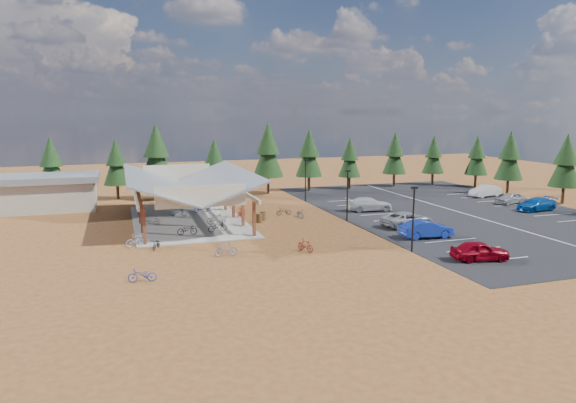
{
  "coord_description": "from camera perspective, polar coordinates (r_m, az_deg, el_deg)",
  "views": [
    {
      "loc": [
        -16.23,
        -43.65,
        10.73
      ],
      "look_at": [
        -0.64,
        3.63,
        2.03
      ],
      "focal_mm": 32.0,
      "sensor_mm": 36.0,
      "label": 1
    }
  ],
  "objects": [
    {
      "name": "ground",
      "position": [
        47.79,
        2.1,
        -3.07
      ],
      "size": [
        140.0,
        140.0,
        0.0
      ],
      "primitive_type": "plane",
      "color": "brown",
      "rests_on": "ground"
    },
    {
      "name": "asphalt_lot",
      "position": [
        59.13,
        18.11,
        -1.02
      ],
      "size": [
        27.0,
        44.0,
        0.04
      ],
      "primitive_type": "cube",
      "color": "black",
      "rests_on": "ground"
    },
    {
      "name": "concrete_pad",
      "position": [
        52.13,
        -11.0,
        -2.1
      ],
      "size": [
        10.6,
        18.6,
        0.1
      ],
      "primitive_type": "cube",
      "color": "gray",
      "rests_on": "ground"
    },
    {
      "name": "bike_pavilion",
      "position": [
        51.49,
        -11.14,
        2.01
      ],
      "size": [
        11.65,
        19.4,
        4.97
      ],
      "color": "brown",
      "rests_on": "concrete_pad"
    },
    {
      "name": "outbuilding",
      "position": [
        62.74,
        -25.17,
        0.99
      ],
      "size": [
        11.0,
        7.0,
        3.9
      ],
      "color": "#ADA593",
      "rests_on": "ground"
    },
    {
      "name": "lamp_post_0",
      "position": [
        40.53,
        13.74,
        -1.41
      ],
      "size": [
        0.5,
        0.25,
        5.14
      ],
      "color": "black",
      "rests_on": "ground"
    },
    {
      "name": "lamp_post_1",
      "position": [
        50.93,
        6.62,
        1.09
      ],
      "size": [
        0.5,
        0.25,
        5.14
      ],
      "color": "black",
      "rests_on": "ground"
    },
    {
      "name": "lamp_post_2",
      "position": [
        61.92,
        1.96,
        2.71
      ],
      "size": [
        0.5,
        0.25,
        5.14
      ],
      "color": "black",
      "rests_on": "ground"
    },
    {
      "name": "trash_bin_0",
      "position": [
        50.44,
        -3.22,
        -1.87
      ],
      "size": [
        0.6,
        0.6,
        0.9
      ],
      "primitive_type": "cylinder",
      "color": "#513A1D",
      "rests_on": "ground"
    },
    {
      "name": "trash_bin_1",
      "position": [
        51.49,
        -2.82,
        -1.62
      ],
      "size": [
        0.6,
        0.6,
        0.9
      ],
      "primitive_type": "cylinder",
      "color": "#513A1D",
      "rests_on": "ground"
    },
    {
      "name": "pine_0",
      "position": [
        66.46,
        -24.83,
        3.91
      ],
      "size": [
        3.4,
        3.4,
        7.93
      ],
      "color": "#382314",
      "rests_on": "ground"
    },
    {
      "name": "pine_1",
      "position": [
        66.9,
        -18.56,
        4.14
      ],
      "size": [
        3.24,
        3.24,
        7.54
      ],
      "color": "#382314",
      "rests_on": "ground"
    },
    {
      "name": "pine_2",
      "position": [
        65.04,
        -14.42,
        5.24
      ],
      "size": [
        4.07,
        4.07,
        9.48
      ],
      "color": "#382314",
      "rests_on": "ground"
    },
    {
      "name": "pine_3",
      "position": [
        67.39,
        -8.18,
        4.52
      ],
      "size": [
        3.18,
        3.18,
        7.41
      ],
      "color": "#382314",
      "rests_on": "ground"
    },
    {
      "name": "pine_4",
      "position": [
        67.71,
        -2.25,
        5.7
      ],
      "size": [
        4.06,
        4.06,
        9.45
      ],
      "color": "#382314",
      "rests_on": "ground"
    },
    {
      "name": "pine_5",
      "position": [
        70.02,
        2.36,
        5.38
      ],
      "size": [
        3.66,
        3.66,
        8.53
      ],
      "color": "#382314",
      "rests_on": "ground"
    },
    {
      "name": "pine_6",
      "position": [
        72.46,
        6.87,
        4.88
      ],
      "size": [
        3.15,
        3.15,
        7.33
      ],
      "color": "#382314",
      "rests_on": "ground"
    },
    {
      "name": "pine_7",
      "position": [
        76.02,
        11.78,
        5.26
      ],
      "size": [
        3.4,
        3.4,
        7.93
      ],
      "color": "#382314",
      "rests_on": "ground"
    },
    {
      "name": "pine_8",
      "position": [
        79.01,
        15.86,
        5.03
      ],
      "size": [
        3.18,
        3.18,
        7.41
      ],
      "color": "#382314",
      "rests_on": "ground"
    },
    {
      "name": "pine_11",
      "position": [
        68.7,
        28.49,
        3.97
      ],
      "size": [
        3.55,
        3.55,
        8.28
      ],
      "color": "#382314",
      "rests_on": "ground"
    },
    {
      "name": "pine_12",
      "position": [
        72.85,
        23.41,
        4.67
      ],
      "size": [
        3.59,
        3.59,
        8.36
      ],
      "color": "#382314",
      "rests_on": "ground"
    },
    {
      "name": "pine_13",
      "position": [
        78.86,
        20.25,
        4.82
      ],
      "size": [
        3.21,
        3.21,
        7.48
      ],
      "color": "#382314",
      "rests_on": "ground"
    },
    {
      "name": "bike_0",
      "position": [
        45.92,
        -11.15,
        -3.09
      ],
      "size": [
        1.76,
        0.75,
        0.9
      ],
      "primitive_type": "imported",
      "rotation": [
        0.0,
        0.0,
        1.48
      ],
      "color": "black",
      "rests_on": "concrete_pad"
    },
    {
      "name": "bike_1",
      "position": [
        50.79,
        -14.98,
        -1.96
      ],
      "size": [
        1.65,
        0.83,
        0.96
      ],
      "primitive_type": "imported",
      "rotation": [
        0.0,
        0.0,
        1.32
      ],
      "color": "gray",
      "rests_on": "concrete_pad"
    },
    {
      "name": "bike_2",
      "position": [
        54.29,
        -12.09,
        -1.13
      ],
      "size": [
        1.74,
        0.8,
        0.88
      ],
      "primitive_type": "imported",
      "rotation": [
        0.0,
        0.0,
        1.44
      ],
      "color": "navy",
      "rests_on": "concrete_pad"
    },
    {
      "name": "bike_3",
      "position": [
        58.31,
        -13.34,
        -0.42
      ],
      "size": [
        1.51,
        0.56,
        0.89
      ],
      "primitive_type": "imported",
      "rotation": [
        0.0,
        0.0,
        1.67
      ],
      "color": "maroon",
      "rests_on": "concrete_pad"
    },
    {
      "name": "bike_4",
      "position": [
        46.61,
        -7.86,
        -2.8
      ],
      "size": [
        1.79,
        0.8,
        0.91
      ],
      "primitive_type": "imported",
      "rotation": [
        0.0,
        0.0,
        1.69
      ],
      "color": "black",
      "rests_on": "concrete_pad"
    },
    {
      "name": "bike_5",
      "position": [
        49.68,
        -7.95,
        -1.89
      ],
      "size": [
        1.85,
        0.57,
        1.1
      ],
      "primitive_type": "imported",
      "rotation": [
        0.0,
        0.0,
        1.6
      ],
      "color": "gray",
      "rests_on": "concrete_pad"
    },
    {
      "name": "bike_6",
      "position": [
        55.81,
        -9.64,
        -0.75
      ],
      "size": [
        1.77,
        0.93,
        0.88
      ],
      "primitive_type": "imported",
      "rotation": [
        0.0,
        0.0,
        1.78
      ],
      "color": "navy",
      "rests_on": "concrete_pad"
    },
    {
      "name": "bike_7",
      "position": [
        57.31,
        -9.28,
        -0.44
      ],
      "size": [
        1.59,
        0.91,
        0.92
      ],
      "primitive_type": "imported",
      "rotation": [
        0.0,
        0.0,
        1.9
      ],
      "color": "maroon",
      "rests_on": "concrete_pad"
    },
    {
      "name": "bike_8",
      "position": [
        41.99,
        -14.42,
        -4.62
      ],
      "size": [
        1.11,
        1.71,
        0.85
      ],
      "primitive_type": "imported",
      "rotation": [
        0.0,
        0.0,
        -0.37
      ],
      "color": "black",
      "rests_on": "ground"
    },
    {
      "name": "bike_9",
      "position": [
        43.23,
        -16.51,
        -4.16
      ],
      "size": [
        1.83,
        1.14,
        1.06
      ],
      "primitive_type": "imported",
      "rotation": [
        0.0,
        0.0,
        1.96
      ],
      "color": "gray",
      "rests_on": "ground"
    },
    {
      "name": "bike_10",
      "position": [
        34.37,
        -15.89,
        -7.85
      ],
      "size": [
        1.87,
        0.88,
        0.94
      ],
      "primitive_type": "imported",
      "rotation": [
        0.0,
        0.0,
        4.57
      ],
      "color": "#1436A1",
      "rests_on": "ground"
    },
    {
      "name": "bike_11",
      "position": [
        40.13,
        1.95,
        -4.88
      ],
      "size": [
        1.11,
        1.68,
        0.99
      ],
      "primitive_type": "imported",
      "rotation": [
        0.0,
        0.0,
        0.44
      ],
      "color": "maroon",
      "rests_on": "ground"
    },
    {
      "name": "bike_13",
      "position": [
        39.08,
        -6.91,
        -5.27
      ],
      "size": [
        1.83,
        0.57,
        1.09
      ],
      "primitive_type": "imported",
      "rotation": [
        0.0,
        0.0,
        4.75
      ],
      "color": "gray",
      "rests_on": "ground"
    },
    {
      "name": "bike_14",
      "position": [
        52.86,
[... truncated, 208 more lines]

